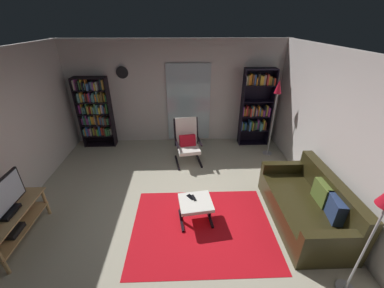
{
  "coord_description": "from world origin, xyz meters",
  "views": [
    {
      "loc": [
        0.22,
        -3.03,
        2.99
      ],
      "look_at": [
        0.37,
        1.12,
        0.78
      ],
      "focal_mm": 22.13,
      "sensor_mm": 36.0,
      "label": 1
    }
  ],
  "objects_px": {
    "bookshelf_near_sofa": "(256,107)",
    "wall_clock": "(122,72)",
    "cell_phone": "(191,197)",
    "floor_lamp_by_shelf": "(277,98)",
    "bookshelf_near_tv": "(95,110)",
    "tv_stand": "(12,224)",
    "television": "(2,201)",
    "ottoman": "(196,205)",
    "leather_sofa": "(308,206)",
    "tv_remote": "(194,198)",
    "lounge_armchair": "(187,140)"
  },
  "relations": [
    {
      "from": "bookshelf_near_sofa",
      "to": "wall_clock",
      "type": "relative_size",
      "value": 6.78
    },
    {
      "from": "cell_phone",
      "to": "floor_lamp_by_shelf",
      "type": "distance_m",
      "value": 3.03
    },
    {
      "from": "wall_clock",
      "to": "bookshelf_near_tv",
      "type": "bearing_deg",
      "value": -168.05
    },
    {
      "from": "tv_stand",
      "to": "television",
      "type": "bearing_deg",
      "value": 81.33
    },
    {
      "from": "cell_phone",
      "to": "ottoman",
      "type": "bearing_deg",
      "value": -90.53
    },
    {
      "from": "leather_sofa",
      "to": "tv_remote",
      "type": "distance_m",
      "value": 1.86
    },
    {
      "from": "tv_stand",
      "to": "leather_sofa",
      "type": "height_order",
      "value": "leather_sofa"
    },
    {
      "from": "bookshelf_near_sofa",
      "to": "cell_phone",
      "type": "xyz_separation_m",
      "value": [
        -1.74,
        -2.66,
        -0.61
      ]
    },
    {
      "from": "lounge_armchair",
      "to": "cell_phone",
      "type": "height_order",
      "value": "lounge_armchair"
    },
    {
      "from": "tv_stand",
      "to": "wall_clock",
      "type": "bearing_deg",
      "value": 72.18
    },
    {
      "from": "lounge_armchair",
      "to": "tv_remote",
      "type": "xyz_separation_m",
      "value": [
        0.07,
        -1.83,
        -0.13
      ]
    },
    {
      "from": "ottoman",
      "to": "tv_remote",
      "type": "bearing_deg",
      "value": 110.13
    },
    {
      "from": "wall_clock",
      "to": "floor_lamp_by_shelf",
      "type": "bearing_deg",
      "value": -12.69
    },
    {
      "from": "bookshelf_near_tv",
      "to": "tv_remote",
      "type": "bearing_deg",
      "value": -48.79
    },
    {
      "from": "wall_clock",
      "to": "television",
      "type": "bearing_deg",
      "value": -107.86
    },
    {
      "from": "lounge_armchair",
      "to": "cell_phone",
      "type": "distance_m",
      "value": 1.81
    },
    {
      "from": "bookshelf_near_tv",
      "to": "television",
      "type": "bearing_deg",
      "value": -95.27
    },
    {
      "from": "lounge_armchair",
      "to": "cell_phone",
      "type": "relative_size",
      "value": 7.3
    },
    {
      "from": "ottoman",
      "to": "floor_lamp_by_shelf",
      "type": "distance_m",
      "value": 3.07
    },
    {
      "from": "tv_stand",
      "to": "ottoman",
      "type": "relative_size",
      "value": 2.05
    },
    {
      "from": "bookshelf_near_sofa",
      "to": "lounge_armchair",
      "type": "xyz_separation_m",
      "value": [
        -1.76,
        -0.85,
        -0.48
      ]
    },
    {
      "from": "tv_stand",
      "to": "television",
      "type": "height_order",
      "value": "television"
    },
    {
      "from": "ottoman",
      "to": "wall_clock",
      "type": "bearing_deg",
      "value": 119.03
    },
    {
      "from": "bookshelf_near_sofa",
      "to": "leather_sofa",
      "type": "relative_size",
      "value": 1.1
    },
    {
      "from": "bookshelf_near_sofa",
      "to": "tv_remote",
      "type": "xyz_separation_m",
      "value": [
        -1.69,
        -2.68,
        -0.61
      ]
    },
    {
      "from": "ottoman",
      "to": "bookshelf_near_sofa",
      "type": "bearing_deg",
      "value": 58.94
    },
    {
      "from": "bookshelf_near_tv",
      "to": "tv_remote",
      "type": "xyz_separation_m",
      "value": [
        2.37,
        -2.71,
        -0.55
      ]
    },
    {
      "from": "tv_remote",
      "to": "cell_phone",
      "type": "height_order",
      "value": "tv_remote"
    },
    {
      "from": "bookshelf_near_tv",
      "to": "tv_remote",
      "type": "relative_size",
      "value": 12.37
    },
    {
      "from": "cell_phone",
      "to": "wall_clock",
      "type": "bearing_deg",
      "value": 80.24
    },
    {
      "from": "bookshelf_near_sofa",
      "to": "tv_stand",
      "type": "bearing_deg",
      "value": -144.61
    },
    {
      "from": "leather_sofa",
      "to": "ottoman",
      "type": "xyz_separation_m",
      "value": [
        -1.82,
        0.06,
        0.03
      ]
    },
    {
      "from": "tv_stand",
      "to": "bookshelf_near_sofa",
      "type": "bearing_deg",
      "value": 35.39
    },
    {
      "from": "bookshelf_near_tv",
      "to": "wall_clock",
      "type": "relative_size",
      "value": 6.14
    },
    {
      "from": "bookshelf_near_sofa",
      "to": "lounge_armchair",
      "type": "relative_size",
      "value": 1.92
    },
    {
      "from": "cell_phone",
      "to": "floor_lamp_by_shelf",
      "type": "bearing_deg",
      "value": 7.51
    },
    {
      "from": "floor_lamp_by_shelf",
      "to": "wall_clock",
      "type": "xyz_separation_m",
      "value": [
        -3.54,
        0.8,
        0.42
      ]
    },
    {
      "from": "ottoman",
      "to": "leather_sofa",
      "type": "bearing_deg",
      "value": -2.02
    },
    {
      "from": "television",
      "to": "bookshelf_near_sofa",
      "type": "height_order",
      "value": "bookshelf_near_sofa"
    },
    {
      "from": "bookshelf_near_tv",
      "to": "leather_sofa",
      "type": "xyz_separation_m",
      "value": [
        4.22,
        -2.85,
        -0.66
      ]
    },
    {
      "from": "floor_lamp_by_shelf",
      "to": "television",
      "type": "bearing_deg",
      "value": -151.75
    },
    {
      "from": "television",
      "to": "bookshelf_near_tv",
      "type": "xyz_separation_m",
      "value": [
        0.29,
        3.1,
        0.18
      ]
    },
    {
      "from": "bookshelf_near_sofa",
      "to": "lounge_armchair",
      "type": "distance_m",
      "value": 2.01
    },
    {
      "from": "bookshelf_near_sofa",
      "to": "lounge_armchair",
      "type": "bearing_deg",
      "value": -154.3
    },
    {
      "from": "tv_stand",
      "to": "wall_clock",
      "type": "xyz_separation_m",
      "value": [
        1.05,
        3.28,
        1.5
      ]
    },
    {
      "from": "leather_sofa",
      "to": "ottoman",
      "type": "height_order",
      "value": "leather_sofa"
    },
    {
      "from": "ottoman",
      "to": "floor_lamp_by_shelf",
      "type": "bearing_deg",
      "value": 48.43
    },
    {
      "from": "bookshelf_near_sofa",
      "to": "ottoman",
      "type": "xyz_separation_m",
      "value": [
        -1.66,
        -2.75,
        -0.69
      ]
    },
    {
      "from": "leather_sofa",
      "to": "tv_remote",
      "type": "bearing_deg",
      "value": 175.71
    },
    {
      "from": "ottoman",
      "to": "lounge_armchair",
      "type": "bearing_deg",
      "value": 93.06
    }
  ]
}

